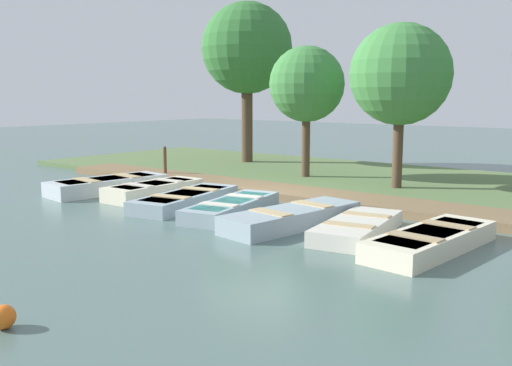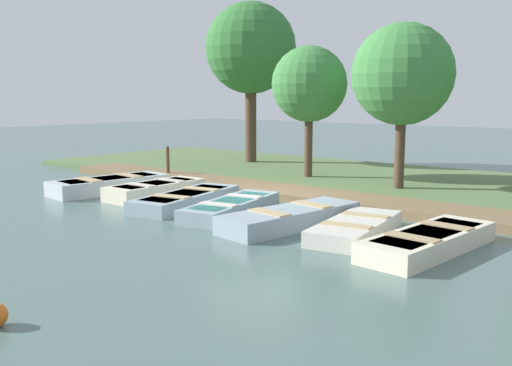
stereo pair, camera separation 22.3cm
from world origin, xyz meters
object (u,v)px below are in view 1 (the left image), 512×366
object	(u,v)px
buoy	(3,317)
rowboat_5	(358,227)
rowboat_1	(154,190)
park_tree_left	(307,85)
rowboat_3	(232,207)
rowboat_6	(432,240)
rowboat_2	(186,199)
rowboat_4	(292,217)
park_tree_far_left	(247,49)
park_tree_center	(401,75)
rowboat_0	(107,185)
mooring_post_near	(165,163)

from	to	relation	value
buoy	rowboat_5	bearing A→B (deg)	171.24
rowboat_1	park_tree_left	xyz separation A→B (m)	(-5.00, 1.55, 2.85)
rowboat_3	rowboat_6	xyz separation A→B (m)	(0.15, 4.80, 0.02)
rowboat_2	rowboat_5	world-z (taller)	rowboat_2
rowboat_6	park_tree_left	bearing A→B (deg)	-125.87
rowboat_4	rowboat_5	xyz separation A→B (m)	(-0.18, 1.44, -0.04)
park_tree_far_left	rowboat_3	bearing A→B (deg)	37.39
rowboat_5	rowboat_1	bearing A→B (deg)	-102.95
rowboat_1	park_tree_far_left	distance (m)	8.63
rowboat_5	park_tree_far_left	world-z (taller)	park_tree_far_left
rowboat_3	park_tree_left	xyz separation A→B (m)	(-5.40, -1.58, 2.88)
rowboat_5	buoy	xyz separation A→B (m)	(6.63, -1.02, -0.02)
rowboat_5	park_tree_left	xyz separation A→B (m)	(-5.36, -4.81, 2.89)
rowboat_1	rowboat_6	bearing A→B (deg)	84.25
park_tree_far_left	park_tree_center	bearing A→B (deg)	72.51
park_tree_left	rowboat_4	bearing A→B (deg)	31.32
rowboat_5	park_tree_far_left	bearing A→B (deg)	-139.37
rowboat_4	park_tree_far_left	bearing A→B (deg)	-127.56
rowboat_4	rowboat_3	bearing A→B (deg)	-86.62
rowboat_0	buoy	xyz separation A→B (m)	(6.68, 6.95, -0.07)
rowboat_3	park_tree_far_left	distance (m)	10.32
rowboat_1	rowboat_2	size ratio (longest dim) A/B	0.82
rowboat_2	rowboat_5	size ratio (longest dim) A/B	1.21
mooring_post_near	rowboat_5	bearing A→B (deg)	71.67
rowboat_0	park_tree_left	size ratio (longest dim) A/B	0.81
rowboat_2	rowboat_3	world-z (taller)	rowboat_2
mooring_post_near	rowboat_4	bearing A→B (deg)	67.14
rowboat_6	park_tree_far_left	world-z (taller)	park_tree_far_left
park_tree_center	rowboat_5	bearing A→B (deg)	17.05
rowboat_2	park_tree_center	world-z (taller)	park_tree_center
buoy	rowboat_3	bearing A→B (deg)	-161.46
park_tree_center	park_tree_far_left	bearing A→B (deg)	-107.49
rowboat_0	park_tree_left	xyz separation A→B (m)	(-5.31, 3.16, 2.83)
rowboat_1	mooring_post_near	xyz separation A→B (m)	(-2.50, -2.31, 0.34)
rowboat_6	buoy	xyz separation A→B (m)	(6.44, -2.58, -0.04)
rowboat_0	rowboat_6	world-z (taller)	rowboat_0
rowboat_4	park_tree_center	bearing A→B (deg)	-170.84
rowboat_1	rowboat_3	distance (m)	3.15
rowboat_2	park_tree_center	size ratio (longest dim) A/B	0.75
rowboat_2	park_tree_center	bearing A→B (deg)	136.34
rowboat_2	rowboat_3	bearing A→B (deg)	76.77
rowboat_1	park_tree_left	size ratio (longest dim) A/B	0.67
rowboat_2	park_tree_far_left	size ratio (longest dim) A/B	0.56
rowboat_1	rowboat_5	bearing A→B (deg)	84.96
rowboat_2	rowboat_4	xyz separation A→B (m)	(0.20, 3.36, 0.03)
mooring_post_near	park_tree_left	size ratio (longest dim) A/B	0.26
rowboat_4	rowboat_5	size ratio (longest dim) A/B	1.19
park_tree_center	rowboat_6	bearing A→B (deg)	30.60
mooring_post_near	park_tree_left	distance (m)	5.23
rowboat_0	rowboat_1	bearing A→B (deg)	107.72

